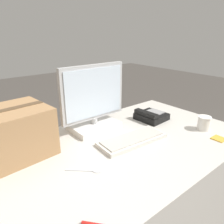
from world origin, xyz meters
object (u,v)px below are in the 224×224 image
desk_phone (151,116)px  paper_cup_right (204,123)px  sticky_note_pad (219,139)px  cardboard_box (13,133)px  spoon (90,171)px  keyboard (132,139)px  monitor (94,104)px

desk_phone → paper_cup_right: paper_cup_right is taller
sticky_note_pad → cardboard_box: bearing=149.2°
spoon → sticky_note_pad: 0.80m
spoon → cardboard_box: (-0.21, 0.36, 0.12)m
keyboard → paper_cup_right: 0.51m
monitor → cardboard_box: (-0.50, -0.01, -0.04)m
monitor → keyboard: (0.07, -0.29, -0.16)m
paper_cup_right → cardboard_box: size_ratio=0.25×
desk_phone → paper_cup_right: size_ratio=2.23×
sticky_note_pad → keyboard: bearing=144.0°
monitor → paper_cup_right: size_ratio=4.98×
monitor → sticky_note_pad: (0.49, -0.59, -0.17)m
keyboard → sticky_note_pad: bearing=-31.8°
monitor → sticky_note_pad: 0.79m
keyboard → spoon: bearing=-162.8°
cardboard_box → keyboard: bearing=-26.5°
desk_phone → sticky_note_pad: (0.08, -0.46, -0.03)m
keyboard → monitor: bearing=107.2°
cardboard_box → sticky_note_pad: (0.99, -0.59, -0.12)m
paper_cup_right → cardboard_box: cardboard_box is taller
monitor → keyboard: 0.33m
paper_cup_right → sticky_note_pad: bearing=-111.9°
spoon → paper_cup_right: bearing=36.4°
keyboard → spoon: keyboard is taller
paper_cup_right → sticky_note_pad: size_ratio=1.26×
spoon → sticky_note_pad: bearing=26.6°
desk_phone → sticky_note_pad: 0.47m
desk_phone → spoon: (-0.69, -0.24, -0.03)m
cardboard_box → sticky_note_pad: cardboard_box is taller
keyboard → desk_phone: 0.37m
desk_phone → spoon: size_ratio=1.48×
monitor → cardboard_box: 0.50m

